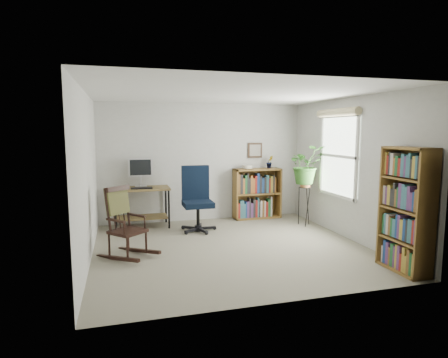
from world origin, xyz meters
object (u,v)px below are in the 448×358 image
object	(u,v)px
rocking_chair	(128,222)
low_bookshelf	(257,193)
desk	(142,207)
office_chair	(198,199)
tall_bookshelf	(406,210)

from	to	relation	value
rocking_chair	low_bookshelf	world-z (taller)	same
desk	office_chair	bearing A→B (deg)	-30.92
office_chair	tall_bookshelf	bearing A→B (deg)	-49.42
desk	rocking_chair	world-z (taller)	rocking_chair
office_chair	tall_bookshelf	size ratio (longest dim) A/B	0.75
desk	tall_bookshelf	xyz separation A→B (m)	(3.20, -3.26, 0.44)
desk	low_bookshelf	xyz separation A→B (m)	(2.40, 0.12, 0.15)
office_chair	tall_bookshelf	world-z (taller)	tall_bookshelf
rocking_chair	tall_bookshelf	size ratio (longest dim) A/B	0.65
office_chair	low_bookshelf	xyz separation A→B (m)	(1.42, 0.71, -0.08)
desk	tall_bookshelf	world-z (taller)	tall_bookshelf
desk	office_chair	xyz separation A→B (m)	(0.98, -0.59, 0.23)
desk	office_chair	size ratio (longest dim) A/B	0.87
office_chair	low_bookshelf	distance (m)	1.59
low_bookshelf	rocking_chair	bearing A→B (deg)	-145.70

